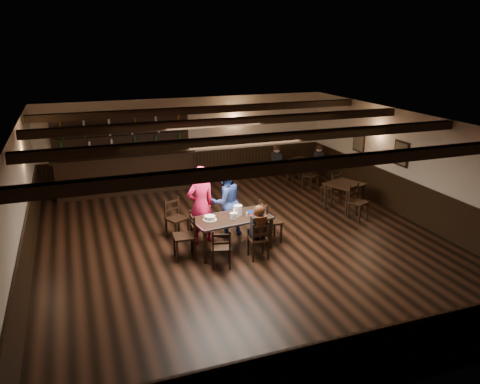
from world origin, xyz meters
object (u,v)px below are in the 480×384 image
object	(u,v)px
chair_near_left	(221,246)
chair_near_right	(260,238)
cake	(210,218)
man_blue	(225,201)
dining_table	(232,221)
woman_pink	(201,205)
bar_counter	(126,169)

from	to	relation	value
chair_near_left	chair_near_right	bearing A→B (deg)	6.75
chair_near_left	cake	distance (m)	0.83
chair_near_right	cake	distance (m)	1.14
man_blue	cake	world-z (taller)	man_blue
dining_table	cake	distance (m)	0.50
chair_near_right	man_blue	world-z (taller)	man_blue
dining_table	woman_pink	distance (m)	0.82
woman_pink	cake	distance (m)	0.58
cake	bar_counter	distance (m)	5.03
dining_table	cake	bearing A→B (deg)	177.39
chair_near_right	cake	world-z (taller)	cake
woman_pink	bar_counter	world-z (taller)	bar_counter
woman_pink	man_blue	bearing A→B (deg)	-175.04
woman_pink	chair_near_right	bearing A→B (deg)	113.90
woman_pink	man_blue	distance (m)	0.67
dining_table	man_blue	distance (m)	0.82
dining_table	man_blue	size ratio (longest dim) A/B	1.05
dining_table	woman_pink	xyz separation A→B (m)	(-0.52, 0.59, 0.22)
chair_near_right	bar_counter	world-z (taller)	bar_counter
woman_pink	bar_counter	size ratio (longest dim) A/B	0.43
woman_pink	bar_counter	distance (m)	4.47
woman_pink	cake	world-z (taller)	woman_pink
chair_near_right	bar_counter	size ratio (longest dim) A/B	0.20
chair_near_left	bar_counter	bearing A→B (deg)	101.61
chair_near_left	woman_pink	world-z (taller)	woman_pink
chair_near_right	man_blue	bearing A→B (deg)	100.67
chair_near_left	chair_near_right	world-z (taller)	chair_near_right
chair_near_left	cake	size ratio (longest dim) A/B	2.81
dining_table	woman_pink	size ratio (longest dim) A/B	0.99
woman_pink	bar_counter	bearing A→B (deg)	-87.70
chair_near_left	cake	xyz separation A→B (m)	(-0.00, 0.77, 0.31)
dining_table	chair_near_right	xyz separation A→B (m)	(0.39, -0.65, -0.19)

